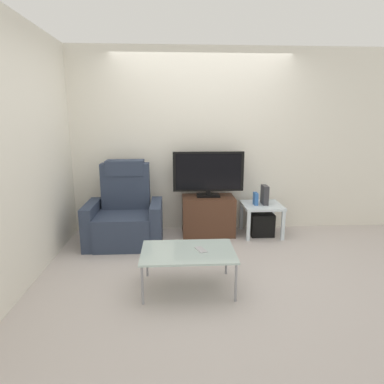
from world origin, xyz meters
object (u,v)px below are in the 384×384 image
(tv_stand, at_px, (208,215))
(side_table, at_px, (262,209))
(television, at_px, (208,173))
(recliner_armchair, at_px, (125,215))
(cell_phone, at_px, (201,250))
(subwoofer_box, at_px, (261,224))
(game_console, at_px, (265,195))
(book_upright, at_px, (256,199))
(coffee_table, at_px, (188,253))

(tv_stand, relative_size, side_table, 1.35)
(television, height_order, side_table, television)
(recliner_armchair, bearing_deg, cell_phone, -47.11)
(subwoofer_box, bearing_deg, game_console, 15.95)
(side_table, bearing_deg, tv_stand, 175.17)
(tv_stand, xyz_separation_m, book_upright, (0.66, -0.08, 0.26))
(coffee_table, bearing_deg, television, 76.99)
(subwoofer_box, height_order, coffee_table, coffee_table)
(television, distance_m, coffee_table, 1.67)
(side_table, height_order, subwoofer_box, side_table)
(game_console, distance_m, cell_phone, 1.80)
(television, bearing_deg, recliner_armchair, -166.94)
(side_table, relative_size, subwoofer_box, 1.69)
(television, bearing_deg, coffee_table, -103.01)
(tv_stand, height_order, book_upright, book_upright)
(tv_stand, relative_size, game_console, 2.74)
(cell_phone, bearing_deg, subwoofer_box, 34.92)
(subwoofer_box, bearing_deg, recliner_armchair, -174.53)
(subwoofer_box, distance_m, cell_phone, 1.77)
(game_console, bearing_deg, tv_stand, 176.11)
(side_table, bearing_deg, television, 173.75)
(side_table, distance_m, subwoofer_box, 0.22)
(television, xyz_separation_m, book_upright, (0.66, -0.10, -0.35))
(side_table, height_order, coffee_table, side_table)
(side_table, bearing_deg, book_upright, -168.69)
(recliner_armchair, bearing_deg, television, 20.52)
(side_table, xyz_separation_m, cell_phone, (-0.99, -1.46, 0.02))
(book_upright, relative_size, coffee_table, 0.19)
(television, relative_size, subwoofer_box, 3.09)
(recliner_armchair, height_order, book_upright, recliner_armchair)
(coffee_table, relative_size, cell_phone, 6.00)
(television, bearing_deg, side_table, -6.25)
(television, distance_m, game_console, 0.85)
(television, distance_m, recliner_armchair, 1.28)
(game_console, bearing_deg, television, 174.74)
(side_table, bearing_deg, game_console, 15.95)
(tv_stand, bearing_deg, subwoofer_box, -4.83)
(tv_stand, bearing_deg, side_table, -4.83)
(tv_stand, height_order, game_console, game_console)
(coffee_table, bearing_deg, cell_phone, 3.25)
(cell_phone, bearing_deg, tv_stand, 60.38)
(coffee_table, bearing_deg, subwoofer_box, 52.76)
(book_upright, bearing_deg, television, 171.09)
(tv_stand, relative_size, television, 0.74)
(coffee_table, bearing_deg, side_table, 52.76)
(recliner_armchair, xyz_separation_m, game_console, (1.93, 0.19, 0.21))
(book_upright, xyz_separation_m, game_console, (0.14, 0.03, 0.05))
(book_upright, height_order, game_console, game_console)
(recliner_armchair, xyz_separation_m, book_upright, (1.79, 0.16, 0.16))
(coffee_table, bearing_deg, game_console, 52.09)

